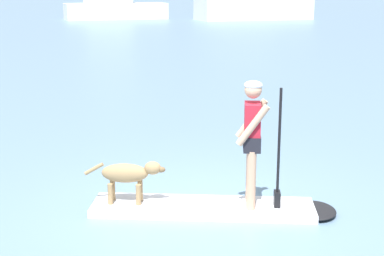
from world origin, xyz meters
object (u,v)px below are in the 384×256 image
object	(u,v)px
person_paddler	(253,135)
dog	(129,174)
moored_boat_starboard	(252,2)
moored_boat_center	(113,2)
paddleboard	(220,208)

from	to	relation	value
person_paddler	dog	bearing A→B (deg)	168.02
person_paddler	dog	distance (m)	1.73
person_paddler	moored_boat_starboard	bearing A→B (deg)	75.99
moored_boat_center	person_paddler	bearing A→B (deg)	-88.42
dog	moored_boat_starboard	distance (m)	45.42
paddleboard	person_paddler	distance (m)	1.09
person_paddler	moored_boat_starboard	world-z (taller)	moored_boat_starboard
person_paddler	moored_boat_starboard	xyz separation A→B (m)	(10.97, 43.98, 0.45)
moored_boat_starboard	person_paddler	bearing A→B (deg)	-104.01
dog	moored_boat_starboard	world-z (taller)	moored_boat_starboard
dog	person_paddler	bearing A→B (deg)	-11.98
moored_boat_center	moored_boat_starboard	bearing A→B (deg)	-11.13
person_paddler	moored_boat_center	xyz separation A→B (m)	(-1.28, 46.39, 0.45)
dog	moored_boat_center	world-z (taller)	moored_boat_center
paddleboard	moored_boat_starboard	size ratio (longest dim) A/B	0.31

